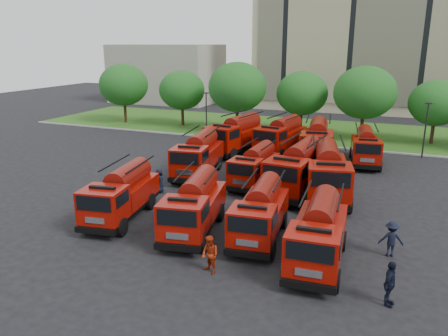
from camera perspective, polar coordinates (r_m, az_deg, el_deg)
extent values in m
plane|color=black|center=(29.74, 1.43, -4.16)|extent=(140.00, 140.00, 0.00)
cube|color=#204913|center=(53.99, 11.42, 4.82)|extent=(70.00, 16.00, 0.12)
cube|color=gray|center=(46.23, 9.43, 3.07)|extent=(70.00, 0.30, 0.14)
cube|color=beige|center=(74.54, 17.05, 17.08)|extent=(30.00, 14.00, 25.00)
cube|color=black|center=(67.48, 16.40, 17.31)|extent=(28.00, 0.15, 22.00)
cube|color=gray|center=(80.84, -7.42, 12.16)|extent=(18.00, 12.00, 10.00)
cylinder|color=#382314|center=(59.54, -12.76, 6.99)|extent=(0.36, 0.36, 2.62)
ellipsoid|color=#134313|center=(59.09, -12.99, 10.54)|extent=(6.30, 6.30, 5.36)
cylinder|color=#382314|center=(56.25, -5.42, 6.67)|extent=(0.36, 0.36, 2.38)
ellipsoid|color=#134313|center=(55.81, -5.51, 10.08)|extent=(5.71, 5.71, 4.86)
cylinder|color=#382314|center=(51.62, 1.72, 6.13)|extent=(0.36, 0.36, 2.80)
ellipsoid|color=#134313|center=(51.09, 1.76, 10.51)|extent=(6.72, 6.72, 5.71)
cylinder|color=#382314|center=(52.05, 9.97, 5.79)|extent=(0.36, 0.36, 2.45)
ellipsoid|color=#134313|center=(51.56, 10.16, 9.58)|extent=(5.88, 5.88, 5.00)
cylinder|color=#382314|center=(49.54, 17.53, 4.94)|extent=(0.36, 0.36, 2.73)
ellipsoid|color=#134313|center=(49.00, 17.91, 9.37)|extent=(6.55, 6.55, 5.57)
cylinder|color=#382314|center=(50.50, 25.54, 4.04)|extent=(0.36, 0.36, 2.27)
ellipsoid|color=#134313|center=(50.02, 25.98, 7.65)|extent=(5.46, 5.46, 4.64)
cylinder|color=black|center=(48.28, -2.32, 6.76)|extent=(0.14, 0.14, 5.00)
cube|color=black|center=(47.94, -2.36, 9.77)|extent=(0.60, 0.25, 0.12)
cylinder|color=black|center=(44.01, 24.78, 4.39)|extent=(0.14, 0.14, 5.00)
cube|color=black|center=(43.63, 25.17, 7.67)|extent=(0.60, 0.25, 0.12)
cube|color=black|center=(27.30, -13.08, -5.10)|extent=(3.23, 6.86, 0.28)
cube|color=black|center=(24.59, -16.45, -7.89)|extent=(2.36, 0.62, 0.33)
cube|color=#780902|center=(25.05, -15.46, -4.62)|extent=(2.62, 2.43, 1.84)
cube|color=black|center=(24.05, -16.70, -4.52)|extent=(1.96, 0.38, 0.80)
cube|color=#780902|center=(27.92, -12.26, -2.93)|extent=(3.00, 4.66, 1.22)
cylinder|color=#5E0C07|center=(27.62, -12.38, -0.96)|extent=(2.05, 4.14, 1.41)
cylinder|color=black|center=(25.83, -17.60, -6.92)|extent=(0.50, 1.08, 1.04)
cylinder|color=black|center=(24.85, -13.24, -7.50)|extent=(0.50, 1.08, 1.04)
cylinder|color=black|center=(29.21, -13.56, -3.92)|extent=(0.50, 1.08, 1.04)
cylinder|color=black|center=(28.34, -9.61, -4.31)|extent=(0.50, 1.08, 1.04)
cube|color=black|center=(24.84, -3.82, -6.85)|extent=(3.43, 6.94, 0.28)
cube|color=black|center=(21.92, -6.11, -10.29)|extent=(2.37, 0.69, 0.33)
cube|color=#780902|center=(22.41, -5.37, -6.54)|extent=(2.69, 2.50, 1.85)
cube|color=black|center=(21.31, -6.21, -6.54)|extent=(1.96, 0.43, 0.81)
cube|color=#780902|center=(25.50, -3.25, -4.38)|extent=(3.13, 4.73, 1.23)
cylinder|color=#5E0C07|center=(25.17, -3.28, -2.23)|extent=(2.17, 4.18, 1.42)
cylinder|color=black|center=(23.03, -8.07, -9.15)|extent=(0.53, 1.09, 1.04)
cylinder|color=black|center=(22.45, -2.72, -9.69)|extent=(0.53, 1.09, 1.04)
cylinder|color=black|center=(26.68, -5.14, -5.45)|extent=(0.53, 1.09, 1.04)
cylinder|color=black|center=(26.18, -0.53, -5.81)|extent=(0.53, 1.09, 1.04)
cube|color=black|center=(24.09, 4.73, -7.69)|extent=(2.79, 6.53, 0.27)
cube|color=black|center=(21.27, 2.99, -11.17)|extent=(2.27, 0.48, 0.32)
cube|color=#780902|center=(21.73, 3.66, -7.46)|extent=(2.43, 2.23, 1.77)
cube|color=black|center=(20.66, 3.07, -7.51)|extent=(1.89, 0.26, 0.77)
cube|color=#780902|center=(24.72, 5.23, -5.26)|extent=(2.68, 4.39, 1.18)
cylinder|color=#5E0C07|center=(24.39, 5.29, -3.15)|extent=(1.78, 3.93, 1.36)
cylinder|color=black|center=(22.26, 0.85, -9.98)|extent=(0.43, 1.03, 1.00)
cylinder|color=black|center=(21.87, 6.21, -10.58)|extent=(0.43, 1.03, 1.00)
cylinder|color=black|center=(25.79, 3.16, -6.23)|extent=(0.43, 1.03, 1.00)
cylinder|color=black|center=(25.46, 7.77, -6.67)|extent=(0.43, 1.03, 1.00)
cube|color=black|center=(21.92, 12.10, -10.48)|extent=(2.59, 6.67, 0.28)
cube|color=black|center=(19.04, 10.87, -14.91)|extent=(2.34, 0.39, 0.33)
cube|color=#780902|center=(19.45, 11.49, -10.56)|extent=(2.42, 2.21, 1.82)
cube|color=black|center=(18.34, 11.13, -10.79)|extent=(1.96, 0.18, 0.79)
cube|color=#780902|center=(22.53, 12.53, -7.65)|extent=(2.58, 4.44, 1.21)
cylinder|color=#5E0C07|center=(22.16, 12.68, -5.30)|extent=(1.67, 4.01, 1.40)
cylinder|color=black|center=(19.95, 8.09, -13.39)|extent=(0.40, 1.05, 1.03)
cylinder|color=black|center=(19.76, 14.41, -14.08)|extent=(0.40, 1.05, 1.03)
cylinder|color=black|center=(23.58, 9.96, -8.64)|extent=(0.40, 1.05, 1.03)
cylinder|color=black|center=(23.41, 15.22, -9.17)|extent=(0.40, 1.05, 1.03)
cube|color=black|center=(35.14, -3.32, 0.15)|extent=(3.45, 7.41, 0.31)
cube|color=black|center=(31.86, -5.17, -1.67)|extent=(2.56, 0.66, 0.36)
cube|color=#780902|center=(32.59, -4.57, 0.94)|extent=(2.82, 2.61, 1.99)
cube|color=black|center=(31.42, -5.23, 1.22)|extent=(2.12, 0.39, 0.87)
cube|color=#780902|center=(35.97, -2.84, 1.87)|extent=(3.21, 5.02, 1.32)
cylinder|color=#5E0C07|center=(35.72, -2.86, 3.56)|extent=(2.19, 4.47, 1.53)
cylinder|color=black|center=(33.11, -6.57, -1.11)|extent=(0.53, 1.16, 1.12)
cylinder|color=black|center=(32.42, -2.66, -1.40)|extent=(0.53, 1.16, 1.12)
cylinder|color=black|center=(37.19, -4.25, 0.86)|extent=(0.53, 1.16, 1.12)
cylinder|color=black|center=(36.57, -0.74, 0.65)|extent=(0.53, 1.16, 1.12)
cube|color=black|center=(32.84, 4.04, -1.17)|extent=(2.10, 6.19, 0.26)
cube|color=black|center=(30.06, 2.07, -2.87)|extent=(2.20, 0.25, 0.31)
cube|color=#780902|center=(30.65, 2.78, -0.48)|extent=(2.18, 1.96, 1.72)
cube|color=black|center=(29.65, 2.12, -0.24)|extent=(1.85, 0.07, 0.75)
cube|color=#780902|center=(33.52, 4.61, 0.43)|extent=(2.21, 4.08, 1.14)
cylinder|color=#5E0C07|center=(33.28, 4.64, 1.98)|extent=(1.37, 3.71, 1.32)
cylinder|color=black|center=(31.16, 0.89, -2.26)|extent=(0.32, 0.97, 0.97)
cylinder|color=black|center=(30.49, 4.42, -2.72)|extent=(0.32, 0.97, 0.97)
cylinder|color=black|center=(34.62, 3.32, -0.40)|extent=(0.32, 0.97, 0.97)
cylinder|color=black|center=(34.02, 6.53, -0.78)|extent=(0.32, 0.97, 0.97)
cube|color=black|center=(31.43, 9.53, -1.91)|extent=(3.04, 7.69, 0.32)
cube|color=black|center=(28.01, 7.15, -4.18)|extent=(2.70, 0.47, 0.38)
cube|color=#780902|center=(28.72, 8.08, -1.04)|extent=(2.81, 2.56, 2.10)
cube|color=black|center=(27.49, 7.30, -0.73)|extent=(2.25, 0.23, 0.91)
cube|color=#780902|center=(32.27, 10.23, 0.12)|extent=(3.01, 5.13, 1.40)
cylinder|color=#5E0C07|center=(31.98, 10.33, 2.09)|extent=(1.95, 4.63, 1.61)
cylinder|color=black|center=(29.33, 5.55, -3.29)|extent=(0.47, 1.21, 1.18)
cylinder|color=black|center=(28.59, 10.18, -4.00)|extent=(0.47, 1.21, 1.18)
cylinder|color=black|center=(33.58, 8.51, -0.89)|extent=(0.47, 1.21, 1.18)
cylinder|color=black|center=(32.93, 12.59, -1.44)|extent=(0.47, 1.21, 1.18)
cube|color=black|center=(30.88, 13.22, -2.43)|extent=(4.06, 7.98, 0.33)
cube|color=black|center=(27.26, 13.57, -5.08)|extent=(2.72, 0.84, 0.38)
cube|color=#780902|center=(28.02, 13.61, -1.72)|extent=(3.11, 2.91, 2.12)
cube|color=black|center=(26.72, 13.82, -1.51)|extent=(2.25, 0.54, 0.93)
cube|color=#780902|center=(31.77, 13.22, -0.27)|extent=(3.67, 5.46, 1.41)
cylinder|color=#5E0C07|center=(31.47, 13.36, 1.75)|extent=(2.56, 4.81, 1.63)
cylinder|color=black|center=(28.19, 10.92, -4.32)|extent=(0.63, 1.25, 1.20)
cylinder|color=black|center=(28.36, 15.99, -4.54)|extent=(0.63, 1.25, 1.20)
cylinder|color=black|center=(32.73, 10.87, -1.44)|extent=(0.63, 1.25, 1.20)
cylinder|color=black|center=(32.87, 15.23, -1.65)|extent=(0.63, 1.25, 1.20)
cube|color=black|center=(42.22, 1.61, 2.94)|extent=(3.71, 7.91, 0.33)
cube|color=black|center=(39.04, -1.26, 1.78)|extent=(2.72, 0.71, 0.38)
cube|color=#780902|center=(39.78, -0.28, 3.93)|extent=(3.02, 2.79, 2.12)
cube|color=black|center=(38.67, -1.25, 4.32)|extent=(2.26, 0.43, 0.92)
cube|color=#780902|center=(43.05, 2.42, 4.37)|extent=(3.45, 5.37, 1.41)
cylinder|color=#5E0C07|center=(42.83, 2.44, 5.88)|extent=(2.36, 4.77, 1.63)
cylinder|color=black|center=(40.56, -1.94, 2.23)|extent=(0.57, 1.24, 1.20)
cylinder|color=black|center=(39.26, 1.10, 1.78)|extent=(0.57, 1.24, 1.20)
cylinder|color=black|center=(44.50, 1.49, 3.48)|extent=(0.57, 1.24, 1.20)
cylinder|color=black|center=(43.33, 4.34, 3.09)|extent=(0.57, 1.24, 1.20)
cube|color=black|center=(42.44, 7.40, 2.83)|extent=(3.46, 7.51, 0.31)
cube|color=black|center=(39.22, 5.21, 1.73)|extent=(2.59, 0.65, 0.36)
cube|color=#780902|center=(39.98, 6.01, 3.77)|extent=(2.85, 2.63, 2.01)
cube|color=black|center=(38.87, 5.29, 4.14)|extent=(2.15, 0.38, 0.88)
cube|color=#780902|center=(43.28, 8.06, 4.19)|extent=(3.23, 5.08, 1.34)
cylinder|color=#5E0C07|center=(43.08, 8.11, 5.62)|extent=(2.20, 4.53, 1.55)
cylinder|color=black|center=(40.59, 4.31, 2.17)|extent=(0.53, 1.18, 1.14)
cylinder|color=black|center=(39.61, 7.38, 1.73)|extent=(0.53, 1.18, 1.14)
cylinder|color=black|center=(44.59, 6.98, 3.35)|extent=(0.53, 1.18, 1.14)
cylinder|color=black|center=(43.70, 9.82, 2.97)|extent=(0.53, 1.18, 1.14)
cube|color=black|center=(40.14, 11.99, 1.91)|extent=(3.65, 7.99, 0.33)
cube|color=black|center=(36.38, 11.74, 0.38)|extent=(2.76, 0.68, 0.38)
cube|color=#780902|center=(37.29, 11.93, 2.80)|extent=(3.03, 2.80, 2.14)
cube|color=black|center=(35.98, 11.90, 3.14)|extent=(2.29, 0.40, 0.93)
cube|color=#780902|center=(41.12, 12.12, 3.50)|extent=(3.42, 5.40, 1.43)
cylinder|color=#5E0C07|center=(40.89, 12.22, 5.10)|extent=(2.32, 4.81, 1.65)
cylinder|color=black|center=(37.45, 9.87, 0.84)|extent=(0.56, 1.25, 1.21)
cylinder|color=black|center=(37.39, 13.74, 0.59)|extent=(0.56, 1.25, 1.21)
cylinder|color=black|center=(42.14, 10.37, 2.51)|extent=(0.56, 1.25, 1.21)
cylinder|color=black|center=(42.08, 13.80, 2.29)|extent=(0.56, 1.25, 1.21)
cube|color=black|center=(40.38, 17.88, 1.40)|extent=(3.03, 6.73, 0.28)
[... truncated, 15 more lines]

